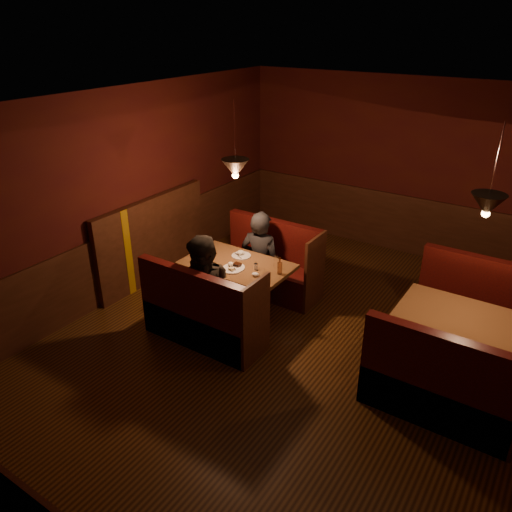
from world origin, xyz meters
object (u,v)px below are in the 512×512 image
Objects in this scene: main_bench_far at (271,269)px; main_bench_near at (202,319)px; diner_a at (260,243)px; second_bench_near at (440,391)px; main_table at (238,275)px; second_table at (460,331)px; diner_b at (206,277)px; second_bench_far at (476,316)px.

main_bench_near is at bearing -90.00° from main_bench_far.
diner_a is (-0.05, 1.40, 0.49)m from main_bench_near.
main_table is at bearing 169.43° from second_bench_near.
main_table is at bearing -174.01° from second_table.
second_table is 0.80× the size of diner_b.
main_table is at bearing 70.10° from diner_b.
diner_a is at bearing -169.71° from second_bench_far.
second_bench_near reaches higher than main_bench_near.
main_bench_near is 1.48m from diner_a.
main_bench_far is at bearing -111.39° from diner_a.
diner_b reaches higher than main_bench_near.
main_bench_far is 1.61m from main_bench_near.
main_bench_far is 2.82m from second_bench_far.
second_table is 0.90× the size of second_bench_far.
main_bench_far is at bearing 90.00° from main_bench_near.
second_table is 0.85m from second_bench_far.
diner_a is 0.96× the size of diner_b.
main_bench_near is 0.95× the size of diner_a.
diner_b is at bearing -161.31° from second_table.
main_bench_far is 0.53m from diner_a.
second_bench_far is 2.94m from diner_a.
main_bench_near is (0.02, -0.81, -0.25)m from main_table.
main_bench_near is at bearing 83.13° from diner_a.
diner_b reaches higher than second_bench_far.
main_table is 0.64m from diner_a.
second_table is at bearing -10.47° from main_bench_far.
main_bench_far is 1.00× the size of main_bench_near.
second_table is (2.79, 0.29, -0.01)m from main_table.
second_bench_far is 1.00× the size of second_bench_near.
main_bench_far is 1.55m from diner_b.
diner_b is (-2.84, -1.77, 0.51)m from second_bench_far.
main_table is at bearing -158.49° from second_bench_far.
main_table is 0.83× the size of diner_b.
main_table reaches higher than second_table.
second_table is at bearing 5.99° from main_table.
main_bench_near is 2.99m from second_table.
second_bench_far is 0.88× the size of diner_b.
main_table is 1.03× the size of second_table.
second_table is 0.83× the size of diner_a.
second_bench_near is at bearing -16.18° from diner_b.
diner_b is at bearing 100.74° from main_bench_near.
main_bench_near is 0.91× the size of diner_b.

